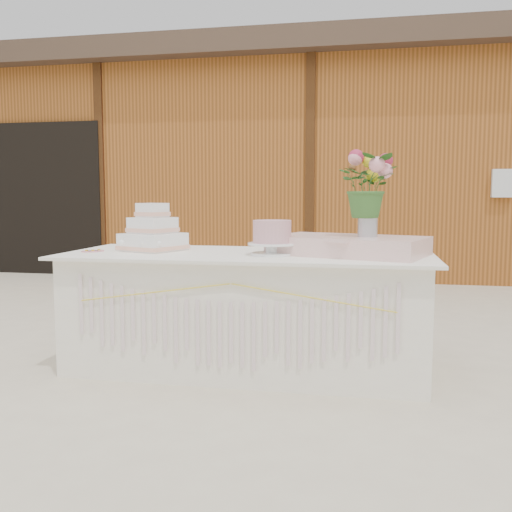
# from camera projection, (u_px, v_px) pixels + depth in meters

# --- Properties ---
(ground) EXTENTS (80.00, 80.00, 0.00)m
(ground) POSITION_uv_depth(u_px,v_px,m) (247.00, 367.00, 3.82)
(ground) COLOR beige
(ground) RESTS_ON ground
(barn) EXTENTS (12.60, 4.60, 3.30)m
(barn) POSITION_uv_depth(u_px,v_px,m) (322.00, 164.00, 9.49)
(barn) COLOR #9D5520
(barn) RESTS_ON ground
(cake_table) EXTENTS (2.40, 1.00, 0.77)m
(cake_table) POSITION_uv_depth(u_px,v_px,m) (247.00, 311.00, 3.77)
(cake_table) COLOR white
(cake_table) RESTS_ON ground
(wedding_cake) EXTENTS (0.47, 0.47, 0.33)m
(wedding_cake) POSITION_uv_depth(u_px,v_px,m) (153.00, 235.00, 3.90)
(wedding_cake) COLOR white
(wedding_cake) RESTS_ON cake_table
(pink_cake_stand) EXTENTS (0.31, 0.31, 0.22)m
(pink_cake_stand) POSITION_uv_depth(u_px,v_px,m) (272.00, 236.00, 3.59)
(pink_cake_stand) COLOR white
(pink_cake_stand) RESTS_ON cake_table
(satin_runner) EXTENTS (1.06, 0.81, 0.12)m
(satin_runner) POSITION_uv_depth(u_px,v_px,m) (349.00, 246.00, 3.63)
(satin_runner) COLOR #FFCDCD
(satin_runner) RESTS_ON cake_table
(flower_vase) EXTENTS (0.12, 0.12, 0.17)m
(flower_vase) POSITION_uv_depth(u_px,v_px,m) (368.00, 223.00, 3.57)
(flower_vase) COLOR silver
(flower_vase) RESTS_ON satin_runner
(bouquet) EXTENTS (0.37, 0.33, 0.40)m
(bouquet) POSITION_uv_depth(u_px,v_px,m) (369.00, 178.00, 3.55)
(bouquet) COLOR #346528
(bouquet) RESTS_ON flower_vase
(loose_flowers) EXTENTS (0.18, 0.35, 0.02)m
(loose_flowers) POSITION_uv_depth(u_px,v_px,m) (104.00, 249.00, 3.94)
(loose_flowers) COLOR #D38190
(loose_flowers) RESTS_ON cake_table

